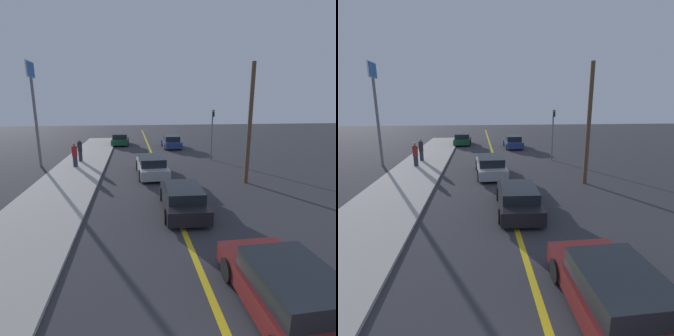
# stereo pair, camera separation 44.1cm
# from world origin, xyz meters

# --- Properties ---
(road_center_line) EXTENTS (0.20, 60.00, 0.01)m
(road_center_line) POSITION_xyz_m (0.00, 18.00, 0.00)
(road_center_line) COLOR gold
(road_center_line) RESTS_ON ground_plane
(sidewalk_left) EXTENTS (3.67, 35.52, 0.12)m
(sidewalk_left) POSITION_xyz_m (-5.73, 17.76, 0.06)
(sidewalk_left) COLOR #ADA89E
(sidewalk_left) RESTS_ON ground_plane
(car_near_right_lane) EXTENTS (2.03, 4.04, 1.21)m
(car_near_right_lane) POSITION_xyz_m (1.53, 3.18, 0.59)
(car_near_right_lane) COLOR maroon
(car_near_right_lane) RESTS_ON ground_plane
(car_ahead_center) EXTENTS (1.99, 4.34, 1.15)m
(car_ahead_center) POSITION_xyz_m (0.33, 9.35, 0.57)
(car_ahead_center) COLOR black
(car_ahead_center) RESTS_ON ground_plane
(car_far_distant) EXTENTS (2.05, 4.84, 1.28)m
(car_far_distant) POSITION_xyz_m (-0.58, 15.60, 0.63)
(car_far_distant) COLOR #9E9EA3
(car_far_distant) RESTS_ON ground_plane
(car_parked_left_lot) EXTENTS (1.87, 4.52, 1.34)m
(car_parked_left_lot) POSITION_xyz_m (2.39, 26.77, 0.64)
(car_parked_left_lot) COLOR navy
(car_parked_left_lot) RESTS_ON ground_plane
(car_oncoming_far) EXTENTS (1.94, 3.99, 1.31)m
(car_oncoming_far) POSITION_xyz_m (-3.22, 29.60, 0.63)
(car_oncoming_far) COLOR #144728
(car_oncoming_far) RESTS_ON ground_plane
(pedestrian_mid_group) EXTENTS (0.38, 0.38, 1.79)m
(pedestrian_mid_group) POSITION_xyz_m (-6.04, 18.26, 1.02)
(pedestrian_mid_group) COLOR #282D3D
(pedestrian_mid_group) RESTS_ON sidewalk_left
(pedestrian_far_standing) EXTENTS (0.35, 0.35, 1.81)m
(pedestrian_far_standing) POSITION_xyz_m (-6.02, 20.24, 1.03)
(pedestrian_far_standing) COLOR #282D3D
(pedestrian_far_standing) RESTS_ON sidewalk_left
(traffic_light) EXTENTS (0.18, 0.40, 4.18)m
(traffic_light) POSITION_xyz_m (4.78, 19.74, 2.56)
(traffic_light) COLOR slate
(traffic_light) RESTS_ON ground_plane
(roadside_sign) EXTENTS (0.20, 1.52, 7.56)m
(roadside_sign) POSITION_xyz_m (-8.77, 19.19, 5.28)
(roadside_sign) COLOR slate
(roadside_sign) RESTS_ON ground_plane
(utility_pole) EXTENTS (0.24, 0.24, 6.89)m
(utility_pole) POSITION_xyz_m (4.91, 13.01, 3.44)
(utility_pole) COLOR brown
(utility_pole) RESTS_ON ground_plane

